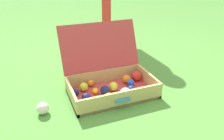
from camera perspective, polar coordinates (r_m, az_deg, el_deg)
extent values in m
plane|color=#4C8C38|center=(1.85, 0.51, -4.84)|extent=(16.00, 16.00, 0.00)
cube|color=#B23838|center=(1.78, 0.00, -5.79)|extent=(0.65, 0.39, 0.03)
cube|color=tan|center=(1.68, -10.18, -6.25)|extent=(0.02, 0.39, 0.13)
cube|color=tan|center=(1.88, 9.05, -2.50)|extent=(0.02, 0.39, 0.13)
cube|color=tan|center=(1.61, 2.45, -7.43)|extent=(0.62, 0.02, 0.13)
cube|color=tan|center=(1.91, -2.05, -1.71)|extent=(0.62, 0.02, 0.13)
cube|color=#B23838|center=(1.89, -3.08, 6.03)|extent=(0.65, 0.18, 0.36)
cube|color=teal|center=(1.59, 2.76, -7.60)|extent=(0.11, 0.02, 0.02)
sphere|color=yellow|center=(1.74, -4.23, -5.26)|extent=(0.05, 0.05, 0.05)
sphere|color=orange|center=(1.89, 3.65, -2.27)|extent=(0.07, 0.07, 0.07)
sphere|color=red|center=(1.93, 6.15, -1.49)|extent=(0.08, 0.08, 0.08)
sphere|color=navy|center=(1.66, -6.55, -6.80)|extent=(0.06, 0.06, 0.06)
sphere|color=blue|center=(1.84, 4.71, -3.17)|extent=(0.06, 0.06, 0.06)
sphere|color=navy|center=(1.73, 4.83, -5.00)|extent=(0.07, 0.07, 0.07)
sphere|color=navy|center=(1.72, -1.80, -5.09)|extent=(0.07, 0.07, 0.07)
sphere|color=#CCDB38|center=(1.77, 0.34, -4.14)|extent=(0.07, 0.07, 0.07)
sphere|color=white|center=(1.67, 3.40, -5.87)|extent=(0.08, 0.08, 0.08)
sphere|color=orange|center=(1.84, -5.37, -3.29)|extent=(0.05, 0.05, 0.05)
sphere|color=navy|center=(1.74, -9.04, -5.48)|extent=(0.05, 0.05, 0.05)
sphere|color=#CCDB38|center=(1.78, -7.10, -4.22)|extent=(0.07, 0.07, 0.07)
sphere|color=yellow|center=(1.65, -0.81, -6.78)|extent=(0.06, 0.06, 0.06)
sphere|color=white|center=(1.63, -17.02, -9.17)|extent=(0.08, 0.08, 0.08)
cylinder|color=red|center=(3.25, -1.52, 16.55)|extent=(0.12, 0.12, 0.85)
cylinder|color=red|center=(3.07, -1.43, 16.02)|extent=(0.12, 0.12, 0.85)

